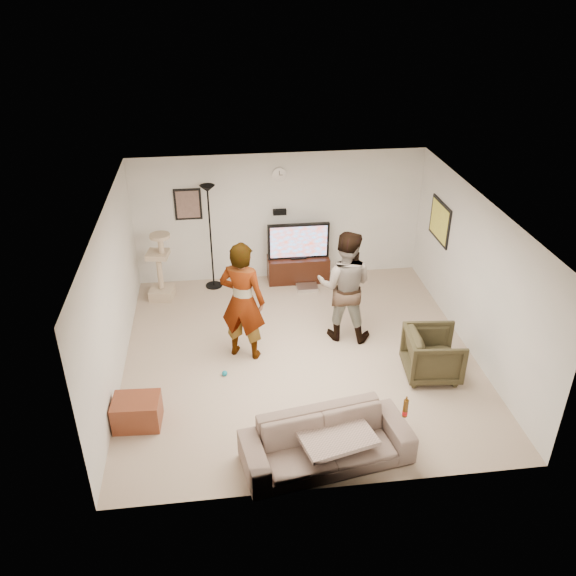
{
  "coord_description": "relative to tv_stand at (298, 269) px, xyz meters",
  "views": [
    {
      "loc": [
        -1.14,
        -7.64,
        5.53
      ],
      "look_at": [
        -0.15,
        0.2,
        1.12
      ],
      "focal_mm": 36.68,
      "sensor_mm": 36.0,
      "label": 1
    }
  ],
  "objects": [
    {
      "name": "wall_clock",
      "position": [
        -0.34,
        0.22,
        1.85
      ],
      "size": [
        0.26,
        0.04,
        0.26
      ],
      "primitive_type": "cylinder",
      "rotation": [
        1.57,
        0.0,
        0.0
      ],
      "color": "white",
      "rests_on": "wall_back"
    },
    {
      "name": "armchair",
      "position": [
        1.58,
        -3.26,
        0.12
      ],
      "size": [
        0.89,
        0.87,
        0.74
      ],
      "primitive_type": "imported",
      "rotation": [
        0.0,
        0.0,
        1.47
      ],
      "color": "#332D1B",
      "rests_on": "floor"
    },
    {
      "name": "picture_back",
      "position": [
        -2.04,
        0.23,
        1.35
      ],
      "size": [
        0.42,
        0.03,
        0.52
      ],
      "primitive_type": "cube",
      "color": "brown",
      "rests_on": "wall_back"
    },
    {
      "name": "tv",
      "position": [
        0.0,
        0.0,
        0.6
      ],
      "size": [
        1.18,
        0.08,
        0.7
      ],
      "primitive_type": "cube",
      "color": "black",
      "rests_on": "tv_stand"
    },
    {
      "name": "tv_screen",
      "position": [
        0.0,
        -0.04,
        0.6
      ],
      "size": [
        1.09,
        0.01,
        0.62
      ],
      "primitive_type": "cube",
      "color": "#4196DD",
      "rests_on": "tv"
    },
    {
      "name": "wall_speaker",
      "position": [
        -0.34,
        0.19,
        1.13
      ],
      "size": [
        0.25,
        0.1,
        0.1
      ],
      "primitive_type": "cube",
      "color": "black",
      "rests_on": "wall_back"
    },
    {
      "name": "floor",
      "position": [
        -0.34,
        -2.5,
        -0.26
      ],
      "size": [
        5.5,
        5.5,
        0.02
      ],
      "primitive_type": "cube",
      "color": "tan",
      "rests_on": "ground"
    },
    {
      "name": "wall_left",
      "position": [
        -3.09,
        -2.5,
        1.0
      ],
      "size": [
        0.04,
        5.5,
        2.5
      ],
      "primitive_type": "cube",
      "color": "silver",
      "rests_on": "floor"
    },
    {
      "name": "beer_bottle",
      "position": [
        0.64,
        -4.8,
        0.49
      ],
      "size": [
        0.06,
        0.06,
        0.25
      ],
      "primitive_type": "cylinder",
      "color": "#52300C",
      "rests_on": "sofa"
    },
    {
      "name": "sofa",
      "position": [
        -0.32,
        -4.8,
        0.06
      ],
      "size": [
        2.21,
        1.16,
        0.61
      ],
      "primitive_type": "imported",
      "rotation": [
        0.0,
        0.0,
        0.17
      ],
      "color": "#725E55",
      "rests_on": "floor"
    },
    {
      "name": "wall_front",
      "position": [
        -0.34,
        -5.25,
        1.0
      ],
      "size": [
        5.5,
        0.04,
        2.5
      ],
      "primitive_type": "cube",
      "color": "silver",
      "rests_on": "floor"
    },
    {
      "name": "ceiling",
      "position": [
        -0.34,
        -2.5,
        2.26
      ],
      "size": [
        5.5,
        5.5,
        0.02
      ],
      "primitive_type": "cube",
      "color": "silver",
      "rests_on": "wall_back"
    },
    {
      "name": "person_right",
      "position": [
        0.46,
        -2.04,
        0.7
      ],
      "size": [
        1.1,
        0.97,
        1.89
      ],
      "primitive_type": "imported",
      "rotation": [
        0.0,
        0.0,
        2.82
      ],
      "color": "#2B3AA1",
      "rests_on": "floor"
    },
    {
      "name": "throw_blanket",
      "position": [
        -0.22,
        -4.8,
        0.17
      ],
      "size": [
        1.05,
        0.9,
        0.06
      ],
      "primitive_type": "cube",
      "rotation": [
        0.0,
        0.0,
        0.25
      ],
      "color": "tan",
      "rests_on": "sofa"
    },
    {
      "name": "picture_right",
      "position": [
        2.39,
        -0.9,
        1.25
      ],
      "size": [
        0.03,
        0.78,
        0.62
      ],
      "primitive_type": "cube",
      "color": "yellow",
      "rests_on": "wall_right"
    },
    {
      "name": "side_table",
      "position": [
        -2.74,
        -3.83,
        -0.04
      ],
      "size": [
        0.65,
        0.5,
        0.42
      ],
      "primitive_type": "cube",
      "rotation": [
        0.0,
        0.0,
        -0.05
      ],
      "color": "brown",
      "rests_on": "floor"
    },
    {
      "name": "floor_lamp",
      "position": [
        -1.66,
        -0.04,
        0.77
      ],
      "size": [
        0.32,
        0.32,
        2.04
      ],
      "primitive_type": "cylinder",
      "color": "black",
      "rests_on": "floor"
    },
    {
      "name": "wall_right",
      "position": [
        2.41,
        -2.5,
        1.0
      ],
      "size": [
        0.04,
        5.5,
        2.5
      ],
      "primitive_type": "cube",
      "color": "silver",
      "rests_on": "floor"
    },
    {
      "name": "tv_stand",
      "position": [
        0.0,
        0.0,
        0.0
      ],
      "size": [
        1.19,
        0.45,
        0.49
      ],
      "primitive_type": "cube",
      "color": "black",
      "rests_on": "floor"
    },
    {
      "name": "person_left",
      "position": [
        -1.2,
        -2.38,
        0.73
      ],
      "size": [
        0.84,
        0.71,
        1.96
      ],
      "primitive_type": "imported",
      "rotation": [
        0.0,
        0.0,
        2.74
      ],
      "color": "#A3A2A6",
      "rests_on": "floor"
    },
    {
      "name": "console_box",
      "position": [
        0.12,
        -0.4,
        -0.21
      ],
      "size": [
        0.4,
        0.3,
        0.07
      ],
      "primitive_type": "cube",
      "color": "silver",
      "rests_on": "floor"
    },
    {
      "name": "wall_back",
      "position": [
        -0.34,
        0.25,
        1.0
      ],
      "size": [
        5.5,
        0.04,
        2.5
      ],
      "primitive_type": "cube",
      "color": "silver",
      "rests_on": "floor"
    },
    {
      "name": "cat_tree",
      "position": [
        -2.62,
        -0.37,
        0.41
      ],
      "size": [
        0.48,
        0.48,
        1.32
      ],
      "primitive_type": "cube",
      "rotation": [
        0.0,
        0.0,
        -0.16
      ],
      "color": "tan",
      "rests_on": "floor"
    },
    {
      "name": "toy_ball",
      "position": [
        -1.54,
        -2.91,
        -0.2
      ],
      "size": [
        0.09,
        0.09,
        0.09
      ],
      "primitive_type": "sphere",
      "color": "teal",
      "rests_on": "floor"
    }
  ]
}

